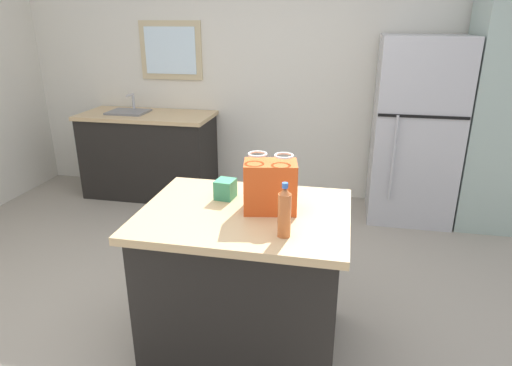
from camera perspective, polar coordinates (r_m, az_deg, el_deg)
The scene contains 9 objects.
ground at distance 2.99m, azimuth -4.45°, elevation -17.53°, with size 6.81×6.81×0.00m, color #9E9384.
back_wall at distance 4.74m, azimuth 3.12°, elevation 14.70°, with size 5.67×0.13×2.73m.
kitchen_island at distance 2.59m, azimuth -1.37°, elevation -12.31°, with size 1.12×0.87×0.87m.
refrigerator at distance 4.42m, azimuth 19.77°, elevation 6.30°, with size 0.76×0.71×1.70m.
tall_cabinet at distance 4.52m, azimuth 28.33°, elevation 7.73°, with size 0.51×0.63×2.07m.
sink_counter at distance 4.95m, azimuth -13.55°, elevation 3.69°, with size 1.39×0.64×1.09m.
shopping_bag at distance 2.34m, azimuth 1.85°, elevation -0.41°, with size 0.30×0.23×0.32m.
small_box at distance 2.54m, azimuth -3.96°, elevation -0.78°, with size 0.10×0.11×0.11m, color #388E66.
bottle at distance 2.07m, azimuth 3.67°, elevation -3.78°, with size 0.06×0.06×0.27m.
Camera 1 is at (0.69, -2.26, 1.83)m, focal length 31.14 mm.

